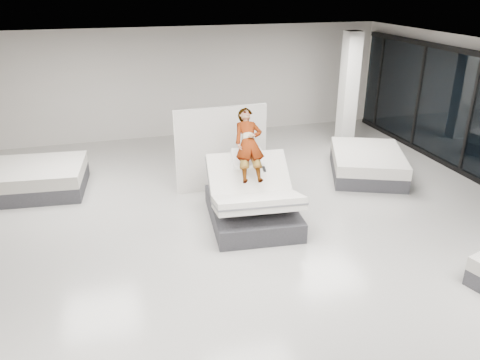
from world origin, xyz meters
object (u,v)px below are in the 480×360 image
(divider_panel, at_px, (222,149))
(flat_bed_right_far, at_px, (367,163))
(person, at_px, (249,155))
(hero_bed, at_px, (252,202))
(remote, at_px, (264,169))
(flat_bed_left_far, at_px, (32,179))
(column, at_px, (348,92))

(divider_panel, distance_m, flat_bed_right_far, 3.65)
(flat_bed_right_far, bearing_deg, person, -160.42)
(hero_bed, height_order, divider_panel, divider_panel)
(remote, relative_size, divider_panel, 0.07)
(divider_panel, bearing_deg, flat_bed_right_far, -5.95)
(flat_bed_right_far, height_order, flat_bed_left_far, flat_bed_left_far)
(hero_bed, bearing_deg, person, 84.72)
(person, relative_size, flat_bed_right_far, 0.59)
(flat_bed_right_far, relative_size, column, 0.82)
(flat_bed_left_far, bearing_deg, column, 5.55)
(column, bearing_deg, remote, -135.57)
(divider_panel, bearing_deg, remote, -80.09)
(divider_panel, bearing_deg, person, -84.22)
(person, xyz_separation_m, divider_panel, (-0.21, 1.42, -0.33))
(hero_bed, xyz_separation_m, flat_bed_right_far, (3.41, 1.52, -0.12))
(column, bearing_deg, flat_bed_right_far, -101.54)
(person, relative_size, column, 0.49)
(flat_bed_right_far, xyz_separation_m, column, (0.40, 1.95, 1.30))
(flat_bed_right_far, xyz_separation_m, flat_bed_left_far, (-7.73, 1.16, 0.01))
(hero_bed, height_order, remote, hero_bed)
(remote, bearing_deg, divider_panel, 107.65)
(remote, height_order, flat_bed_right_far, remote)
(divider_panel, relative_size, flat_bed_left_far, 0.87)
(hero_bed, height_order, person, person)
(divider_panel, bearing_deg, hero_bed, -86.66)
(person, bearing_deg, flat_bed_right_far, 24.85)
(remote, xyz_separation_m, column, (3.59, 3.52, 0.50))
(person, height_order, flat_bed_left_far, person)
(person, height_order, column, column)
(hero_bed, bearing_deg, remote, -13.51)
(flat_bed_left_far, height_order, column, column)
(person, bearing_deg, divider_panel, 103.52)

